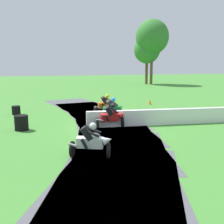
% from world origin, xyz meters
% --- Properties ---
extents(ground_plane, '(120.00, 120.00, 0.00)m').
position_xyz_m(ground_plane, '(0.00, 0.00, 0.00)').
color(ground_plane, '#428433').
extents(track_asphalt, '(7.77, 24.55, 0.01)m').
position_xyz_m(track_asphalt, '(-0.68, 0.06, 0.00)').
color(track_asphalt, '#515156').
rests_on(track_asphalt, ground).
extents(safety_barrier, '(13.41, 1.43, 0.90)m').
position_xyz_m(safety_barrier, '(5.24, -0.44, 0.45)').
color(safety_barrier, white).
rests_on(safety_barrier, ground).
extents(motorcycle_lead_white, '(1.68, 1.17, 1.42)m').
position_xyz_m(motorcycle_lead_white, '(-2.02, -4.56, 0.66)').
color(motorcycle_lead_white, black).
rests_on(motorcycle_lead_white, ground).
extents(motorcycle_chase_red, '(1.69, 0.72, 1.42)m').
position_xyz_m(motorcycle_chase_red, '(-0.13, -0.28, 0.66)').
color(motorcycle_chase_red, black).
rests_on(motorcycle_chase_red, ground).
extents(motorcycle_trailing_green, '(1.68, 0.83, 1.43)m').
position_xyz_m(motorcycle_trailing_green, '(0.52, 2.07, 0.66)').
color(motorcycle_trailing_green, black).
rests_on(motorcycle_trailing_green, ground).
extents(motorcycle_fourth_orange, '(1.68, 0.81, 1.42)m').
position_xyz_m(motorcycle_fourth_orange, '(0.57, 3.84, 0.66)').
color(motorcycle_fourth_orange, black).
rests_on(motorcycle_fourth_orange, ground).
extents(tire_stack_mid_a, '(0.72, 0.72, 0.80)m').
position_xyz_m(tire_stack_mid_a, '(-4.87, 0.48, 0.40)').
color(tire_stack_mid_a, black).
rests_on(tire_stack_mid_a, ground).
extents(tire_stack_mid_b, '(0.57, 0.57, 0.60)m').
position_xyz_m(tire_stack_mid_b, '(-5.54, 5.09, 0.30)').
color(tire_stack_mid_b, black).
rests_on(tire_stack_mid_b, ground).
extents(traffic_cone, '(0.28, 0.28, 0.44)m').
position_xyz_m(traffic_cone, '(5.17, 6.88, 0.22)').
color(traffic_cone, orange).
rests_on(traffic_cone, ground).
extents(tree_far_left, '(5.28, 5.28, 10.36)m').
position_xyz_m(tree_far_left, '(13.70, 26.57, 7.56)').
color(tree_far_left, brown).
rests_on(tree_far_left, ground).
extents(tree_far_right, '(4.28, 4.28, 7.87)m').
position_xyz_m(tree_far_right, '(13.22, 27.45, 5.59)').
color(tree_far_right, brown).
rests_on(tree_far_right, ground).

